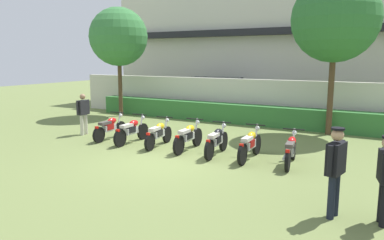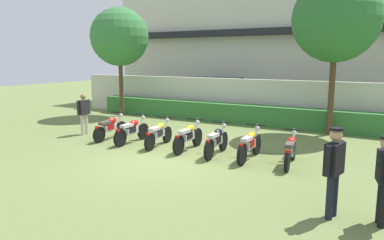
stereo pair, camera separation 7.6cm
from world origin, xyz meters
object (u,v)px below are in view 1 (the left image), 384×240
parked_car (217,95)px  motorcycle_in_row_5 (250,144)px  motorcycle_in_row_1 (132,130)px  officer_0 (336,165)px  motorcycle_in_row_2 (159,134)px  motorcycle_in_row_0 (110,127)px  motorcycle_in_row_4 (217,141)px  tree_near_inspector (119,37)px  tree_far_side (335,19)px  motorcycle_in_row_3 (188,137)px  motorcycle_in_row_6 (291,150)px  inspector_person (83,111)px

parked_car → motorcycle_in_row_5: bearing=-67.0°
motorcycle_in_row_1 → officer_0: (7.01, -2.95, 0.55)m
motorcycle_in_row_1 → motorcycle_in_row_2: (1.10, 0.03, -0.01)m
motorcycle_in_row_0 → motorcycle_in_row_5: bearing=-94.8°
motorcycle_in_row_2 → officer_0: size_ratio=1.08×
motorcycle_in_row_2 → motorcycle_in_row_4: 2.16m
tree_near_inspector → tree_far_side: (10.00, 0.27, 0.38)m
tree_near_inspector → motorcycle_in_row_2: tree_near_inspector is taller
motorcycle_in_row_1 → motorcycle_in_row_3: size_ratio=0.99×
parked_car → motorcycle_in_row_6: 9.89m
motorcycle_in_row_5 → motorcycle_in_row_1: bearing=87.9°
motorcycle_in_row_3 → motorcycle_in_row_6: (3.26, -0.06, -0.01)m
parked_car → tree_far_side: size_ratio=0.80×
tree_near_inspector → tree_far_side: size_ratio=0.91×
motorcycle_in_row_5 → motorcycle_in_row_2: bearing=87.4°
parked_car → motorcycle_in_row_4: (3.76, -7.91, -0.49)m
officer_0 → tree_far_side: bearing=-68.4°
motorcycle_in_row_0 → motorcycle_in_row_1: size_ratio=0.96×
motorcycle_in_row_4 → officer_0: officer_0 is taller
motorcycle_in_row_2 → inspector_person: bearing=79.6°
motorcycle_in_row_4 → inspector_person: inspector_person is taller
motorcycle_in_row_3 → motorcycle_in_row_6: 3.26m
parked_car → tree_far_side: 7.66m
motorcycle_in_row_2 → motorcycle_in_row_6: (4.37, -0.02, -0.00)m
motorcycle_in_row_0 → motorcycle_in_row_3: size_ratio=0.96×
motorcycle_in_row_5 → parked_car: bearing=29.2°
motorcycle_in_row_3 → motorcycle_in_row_5: motorcycle_in_row_5 is taller
tree_far_side → motorcycle_in_row_1: 8.40m
motorcycle_in_row_3 → motorcycle_in_row_0: bearing=86.8°
parked_car → motorcycle_in_row_3: (2.71, -7.81, -0.49)m
tree_near_inspector → motorcycle_in_row_6: bearing=-25.0°
motorcycle_in_row_0 → motorcycle_in_row_3: 3.26m
motorcycle_in_row_3 → tree_far_side: bearing=-39.0°
motorcycle_in_row_5 → officer_0: bearing=-139.5°
motorcycle_in_row_0 → motorcycle_in_row_1: motorcycle_in_row_1 is taller
motorcycle_in_row_4 → officer_0: size_ratio=1.09×
motorcycle_in_row_0 → motorcycle_in_row_6: size_ratio=1.01×
motorcycle_in_row_6 → motorcycle_in_row_5: bearing=82.7°
motorcycle_in_row_0 → motorcycle_in_row_2: (2.15, -0.05, 0.00)m
motorcycle_in_row_3 → officer_0: (4.80, -3.01, 0.55)m
tree_near_inspector → motorcycle_in_row_2: 7.89m
motorcycle_in_row_3 → officer_0: bearing=-125.1°
tree_far_side → motorcycle_in_row_2: 7.69m
motorcycle_in_row_3 → inspector_person: size_ratio=1.21×
tree_near_inspector → motorcycle_in_row_5: 10.35m
parked_car → motorcycle_in_row_2: 8.02m
tree_far_side → inspector_person: bearing=-150.5°
parked_car → motorcycle_in_row_5: parked_car is taller
motorcycle_in_row_1 → motorcycle_in_row_4: (3.26, -0.04, 0.01)m
motorcycle_in_row_2 → motorcycle_in_row_6: motorcycle_in_row_2 is taller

